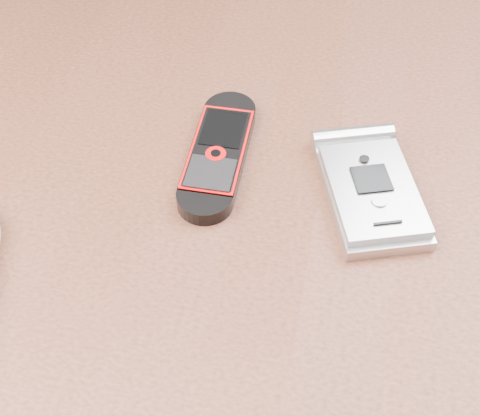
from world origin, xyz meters
The scene contains 3 objects.
table centered at (0.00, 0.00, 0.64)m, with size 1.20×0.80×0.75m.
nokia_black_red centered at (-0.02, 0.05, 0.76)m, with size 0.04×0.13×0.01m, color black.
motorola_razr centered at (0.09, 0.03, 0.76)m, with size 0.06×0.12×0.02m, color #B6B6BA.
Camera 1 is at (0.06, -0.29, 1.10)m, focal length 50.00 mm.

